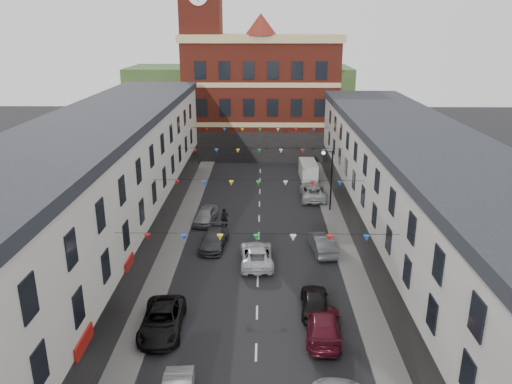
{
  "coord_description": "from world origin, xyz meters",
  "views": [
    {
      "loc": [
        0.33,
        -31.11,
        16.96
      ],
      "look_at": [
        -0.23,
        7.43,
        4.12
      ],
      "focal_mm": 35.0,
      "sensor_mm": 36.0,
      "label": 1
    }
  ],
  "objects_px": {
    "car_right_e": "(322,243)",
    "moving_car": "(257,255)",
    "white_van": "(308,170)",
    "pedestrian": "(225,219)",
    "street_lamp": "(329,172)",
    "car_left_c": "(162,320)",
    "car_left_e": "(206,215)",
    "car_right_d": "(315,301)",
    "car_right_f": "(313,192)",
    "car_left_d": "(214,239)",
    "car_right_c": "(323,325)"
  },
  "relations": [
    {
      "from": "car_left_d",
      "to": "white_van",
      "type": "xyz_separation_m",
      "value": [
        9.2,
        19.11,
        0.35
      ]
    },
    {
      "from": "moving_car",
      "to": "car_right_f",
      "type": "bearing_deg",
      "value": -112.99
    },
    {
      "from": "car_right_f",
      "to": "pedestrian",
      "type": "bearing_deg",
      "value": 44.95
    },
    {
      "from": "car_right_c",
      "to": "car_left_e",
      "type": "bearing_deg",
      "value": -58.7
    },
    {
      "from": "car_left_c",
      "to": "white_van",
      "type": "height_order",
      "value": "white_van"
    },
    {
      "from": "car_left_c",
      "to": "car_right_f",
      "type": "distance_m",
      "value": 26.22
    },
    {
      "from": "car_right_c",
      "to": "car_right_f",
      "type": "xyz_separation_m",
      "value": [
        1.67,
        24.15,
        0.03
      ]
    },
    {
      "from": "street_lamp",
      "to": "car_right_e",
      "type": "bearing_deg",
      "value": -99.59
    },
    {
      "from": "car_left_e",
      "to": "car_right_f",
      "type": "bearing_deg",
      "value": 40.96
    },
    {
      "from": "car_right_d",
      "to": "car_right_e",
      "type": "bearing_deg",
      "value": -96.25
    },
    {
      "from": "car_right_c",
      "to": "white_van",
      "type": "relative_size",
      "value": 1.06
    },
    {
      "from": "car_right_e",
      "to": "street_lamp",
      "type": "bearing_deg",
      "value": -105.81
    },
    {
      "from": "car_left_c",
      "to": "car_right_d",
      "type": "relative_size",
      "value": 1.21
    },
    {
      "from": "car_left_d",
      "to": "pedestrian",
      "type": "relative_size",
      "value": 2.42
    },
    {
      "from": "street_lamp",
      "to": "car_left_c",
      "type": "xyz_separation_m",
      "value": [
        -12.05,
        -20.05,
        -3.2
      ]
    },
    {
      "from": "car_right_e",
      "to": "car_right_f",
      "type": "relative_size",
      "value": 0.84
    },
    {
      "from": "car_right_e",
      "to": "moving_car",
      "type": "height_order",
      "value": "car_right_e"
    },
    {
      "from": "car_right_f",
      "to": "car_left_e",
      "type": "bearing_deg",
      "value": 33.57
    },
    {
      "from": "street_lamp",
      "to": "white_van",
      "type": "height_order",
      "value": "street_lamp"
    },
    {
      "from": "moving_car",
      "to": "pedestrian",
      "type": "xyz_separation_m",
      "value": [
        -2.9,
        6.61,
        0.25
      ]
    },
    {
      "from": "white_van",
      "to": "car_right_c",
      "type": "bearing_deg",
      "value": -94.95
    },
    {
      "from": "car_left_c",
      "to": "car_right_c",
      "type": "distance_m",
      "value": 9.34
    },
    {
      "from": "street_lamp",
      "to": "car_left_c",
      "type": "relative_size",
      "value": 1.18
    },
    {
      "from": "car_left_c",
      "to": "car_right_e",
      "type": "bearing_deg",
      "value": 43.89
    },
    {
      "from": "white_van",
      "to": "car_left_e",
      "type": "bearing_deg",
      "value": -128.86
    },
    {
      "from": "car_right_e",
      "to": "car_right_f",
      "type": "distance_m",
      "value": 12.85
    },
    {
      "from": "street_lamp",
      "to": "white_van",
      "type": "relative_size",
      "value": 1.29
    },
    {
      "from": "car_left_c",
      "to": "moving_car",
      "type": "bearing_deg",
      "value": 56.35
    },
    {
      "from": "car_right_c",
      "to": "car_right_d",
      "type": "relative_size",
      "value": 1.16
    },
    {
      "from": "car_left_d",
      "to": "car_right_c",
      "type": "bearing_deg",
      "value": -52.77
    },
    {
      "from": "car_left_c",
      "to": "white_van",
      "type": "relative_size",
      "value": 1.1
    },
    {
      "from": "white_van",
      "to": "car_right_e",
      "type": "bearing_deg",
      "value": -93.39
    },
    {
      "from": "car_left_e",
      "to": "car_right_d",
      "type": "height_order",
      "value": "car_right_d"
    },
    {
      "from": "street_lamp",
      "to": "car_right_e",
      "type": "relative_size",
      "value": 1.34
    },
    {
      "from": "car_left_e",
      "to": "moving_car",
      "type": "relative_size",
      "value": 0.79
    },
    {
      "from": "car_right_c",
      "to": "white_van",
      "type": "bearing_deg",
      "value": -88.44
    },
    {
      "from": "moving_car",
      "to": "pedestrian",
      "type": "distance_m",
      "value": 7.23
    },
    {
      "from": "car_right_e",
      "to": "white_van",
      "type": "bearing_deg",
      "value": -97.91
    },
    {
      "from": "street_lamp",
      "to": "white_van",
      "type": "xyz_separation_m",
      "value": [
        -0.95,
        10.82,
        -2.88
      ]
    },
    {
      "from": "car_right_e",
      "to": "moving_car",
      "type": "distance_m",
      "value": 5.53
    },
    {
      "from": "car_right_d",
      "to": "pedestrian",
      "type": "distance_m",
      "value": 14.78
    },
    {
      "from": "car_right_e",
      "to": "pedestrian",
      "type": "height_order",
      "value": "pedestrian"
    },
    {
      "from": "car_right_d",
      "to": "car_left_d",
      "type": "bearing_deg",
      "value": -49.89
    },
    {
      "from": "pedestrian",
      "to": "street_lamp",
      "type": "bearing_deg",
      "value": 18.65
    },
    {
      "from": "car_right_e",
      "to": "pedestrian",
      "type": "bearing_deg",
      "value": -35.61
    },
    {
      "from": "car_left_d",
      "to": "car_right_f",
      "type": "height_order",
      "value": "car_right_f"
    },
    {
      "from": "moving_car",
      "to": "car_left_c",
      "type": "bearing_deg",
      "value": 56.21
    },
    {
      "from": "car_left_e",
      "to": "car_right_e",
      "type": "xyz_separation_m",
      "value": [
        9.87,
        -6.11,
        0.04
      ]
    },
    {
      "from": "car_right_e",
      "to": "car_left_e",
      "type": "bearing_deg",
      "value": -37.99
    },
    {
      "from": "street_lamp",
      "to": "car_left_e",
      "type": "height_order",
      "value": "street_lamp"
    }
  ]
}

